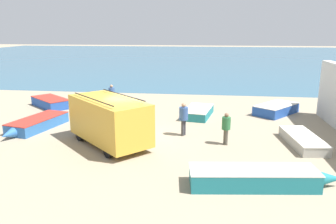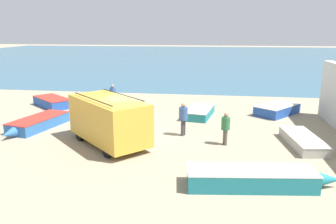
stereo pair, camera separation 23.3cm
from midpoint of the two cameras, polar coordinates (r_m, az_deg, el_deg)
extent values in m
plane|color=gray|center=(16.99, -5.44, -4.58)|extent=(200.00, 200.00, 0.00)
cube|color=#33607A|center=(67.95, 4.85, 9.57)|extent=(120.00, 80.00, 0.01)
cube|color=gold|center=(15.94, -9.90, -1.25)|extent=(4.76, 4.68, 1.97)
cube|color=black|center=(18.14, -13.42, -1.31)|extent=(1.37, 1.42, 0.89)
cube|color=#1E232D|center=(17.80, -13.52, 2.14)|extent=(1.28, 1.34, 0.63)
cylinder|color=black|center=(17.09, -14.70, -3.73)|extent=(0.63, 0.61, 0.66)
cylinder|color=black|center=(17.82, -9.49, -2.71)|extent=(0.63, 0.61, 0.66)
cylinder|color=black|center=(14.62, -10.09, -6.55)|extent=(0.63, 0.61, 0.66)
cylinder|color=black|center=(15.47, -4.28, -5.18)|extent=(0.63, 0.61, 0.66)
cylinder|color=black|center=(15.34, -12.67, 2.25)|extent=(2.79, 2.67, 0.05)
cylinder|color=black|center=(16.07, -7.58, 3.01)|extent=(2.79, 2.67, 0.05)
cube|color=#1E757F|center=(21.15, 5.70, -0.10)|extent=(1.99, 3.22, 0.50)
cone|color=#1E757F|center=(22.90, 6.68, 0.99)|extent=(0.58, 0.73, 0.48)
cube|color=silver|center=(21.11, 5.71, 0.40)|extent=(1.39, 0.43, 0.05)
cube|color=silver|center=(21.09, 5.71, 0.62)|extent=(2.01, 3.25, 0.04)
cube|color=#234CA3|center=(22.78, 18.76, 0.39)|extent=(3.28, 3.47, 0.61)
cone|color=#234CA3|center=(24.45, 20.99, 1.10)|extent=(0.89, 0.91, 0.58)
cube|color=silver|center=(22.73, 18.81, 0.98)|extent=(1.28, 1.11, 0.05)
cube|color=silver|center=(22.71, 18.82, 1.18)|extent=(3.31, 3.50, 0.04)
cube|color=#1E757F|center=(12.21, 14.74, -11.18)|extent=(4.57, 1.75, 0.63)
cone|color=#1E757F|center=(13.11, 26.58, -10.47)|extent=(1.04, 0.71, 0.60)
cube|color=silver|center=(12.11, 14.81, -10.11)|extent=(0.33, 1.15, 0.05)
cube|color=silver|center=(12.08, 14.84, -9.74)|extent=(4.62, 1.76, 0.04)
cube|color=#2D66AD|center=(19.97, -21.26, -1.78)|extent=(2.23, 3.80, 0.57)
cone|color=#2D66AD|center=(18.50, -25.72, -3.47)|extent=(0.71, 0.89, 0.54)
cube|color=#B22D23|center=(19.91, -21.31, -1.16)|extent=(1.37, 0.50, 0.05)
cube|color=#B22D23|center=(19.89, -21.33, -0.93)|extent=(2.25, 3.84, 0.04)
cube|color=#ADA89E|center=(17.13, 22.79, -4.72)|extent=(1.64, 3.48, 0.45)
cone|color=#ADA89E|center=(18.95, 20.59, -2.74)|extent=(0.51, 0.78, 0.43)
cube|color=silver|center=(17.08, 22.84, -4.21)|extent=(1.17, 0.33, 0.05)
cube|color=silver|center=(17.06, 22.86, -3.94)|extent=(1.66, 3.51, 0.04)
cube|color=#234CA3|center=(25.15, -19.26, 1.61)|extent=(3.48, 3.21, 0.62)
cone|color=#234CA3|center=(26.95, -21.00, 2.26)|extent=(0.93, 0.91, 0.59)
cube|color=#B22D23|center=(25.10, -19.30, 2.15)|extent=(1.02, 1.20, 0.05)
cube|color=#B22D23|center=(25.09, -19.32, 2.34)|extent=(3.51, 3.24, 0.04)
cylinder|color=#38383D|center=(23.84, -9.31, 1.78)|extent=(0.15, 0.15, 0.79)
cylinder|color=#38383D|center=(23.99, -9.19, 1.86)|extent=(0.15, 0.15, 0.79)
cylinder|color=#335189|center=(23.78, -9.32, 3.49)|extent=(0.43, 0.43, 0.63)
sphere|color=tan|center=(23.71, -9.36, 4.48)|extent=(0.21, 0.21, 0.21)
cylinder|color=#5B564C|center=(16.08, 10.45, -4.41)|extent=(0.14, 0.14, 0.77)
cylinder|color=#5B564C|center=(16.22, 10.20, -4.24)|extent=(0.14, 0.14, 0.77)
cylinder|color=#2D6B3D|center=(15.95, 10.43, -1.97)|extent=(0.42, 0.42, 0.61)
sphere|color=#8C664C|center=(15.84, 10.50, -0.55)|extent=(0.21, 0.21, 0.21)
cylinder|color=#38383D|center=(17.19, 2.90, -2.81)|extent=(0.16, 0.16, 0.85)
cylinder|color=#38383D|center=(17.34, 3.20, -2.67)|extent=(0.16, 0.16, 0.85)
cylinder|color=#335189|center=(17.06, 3.08, -0.28)|extent=(0.46, 0.46, 0.68)
sphere|color=tan|center=(16.95, 3.10, 1.20)|extent=(0.23, 0.23, 0.23)
camera|label=1|loc=(0.12, -89.63, 0.09)|focal=35.00mm
camera|label=2|loc=(0.12, 90.37, -0.09)|focal=35.00mm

